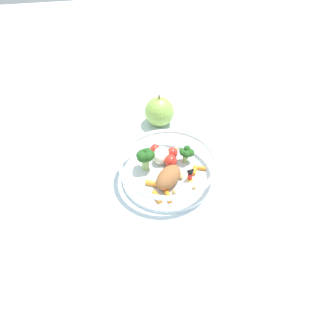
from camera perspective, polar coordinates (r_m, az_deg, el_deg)
name	(u,v)px	position (r m, az deg, el deg)	size (l,w,h in m)	color
ground_plane	(173,180)	(0.77, 0.91, -2.12)	(2.40, 2.40, 0.00)	silver
food_container	(167,167)	(0.76, -0.25, 0.23)	(0.22, 0.22, 0.07)	white
loose_apple	(161,111)	(0.90, -1.26, 9.61)	(0.08, 0.08, 0.09)	#8CB74C
folded_napkin	(130,255)	(0.66, -6.54, -14.49)	(0.14, 0.11, 0.01)	white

